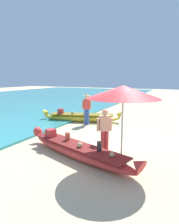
{
  "coord_description": "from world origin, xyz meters",
  "views": [
    {
      "loc": [
        2.27,
        -6.31,
        2.64
      ],
      "look_at": [
        -2.0,
        2.46,
        0.9
      ],
      "focal_mm": 31.21,
      "sensor_mm": 36.0,
      "label": 1
    }
  ],
  "objects": [
    {
      "name": "ground_plane",
      "position": [
        0.0,
        0.0,
        0.0
      ],
      "size": [
        80.0,
        80.0,
        0.0
      ],
      "primitive_type": "plane",
      "color": "beige"
    },
    {
      "name": "boat_red_foreground",
      "position": [
        -0.81,
        -0.96,
        0.26
      ],
      "size": [
        4.78,
        2.03,
        0.73
      ],
      "color": "red",
      "rests_on": "ground"
    },
    {
      "name": "boat_yellow_midground",
      "position": [
        -3.22,
        3.87,
        0.26
      ],
      "size": [
        4.74,
        2.13,
        0.77
      ],
      "color": "yellow",
      "rests_on": "ground"
    },
    {
      "name": "person_vendor_hatted",
      "position": [
        -2.58,
        3.3,
        1.03
      ],
      "size": [
        0.58,
        0.44,
        1.77
      ],
      "color": "#3D5BA8",
      "rests_on": "ground"
    },
    {
      "name": "person_tourist_customer",
      "position": [
        -0.09,
        -0.26,
        0.9
      ],
      "size": [
        0.56,
        0.47,
        1.59
      ],
      "color": "#B2383D",
      "rests_on": "ground"
    },
    {
      "name": "patio_umbrella_large",
      "position": [
        0.7,
        -0.9,
        2.22
      ],
      "size": [
        2.12,
        2.12,
        2.42
      ],
      "color": "#B7B7BC",
      "rests_on": "ground"
    }
  ]
}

